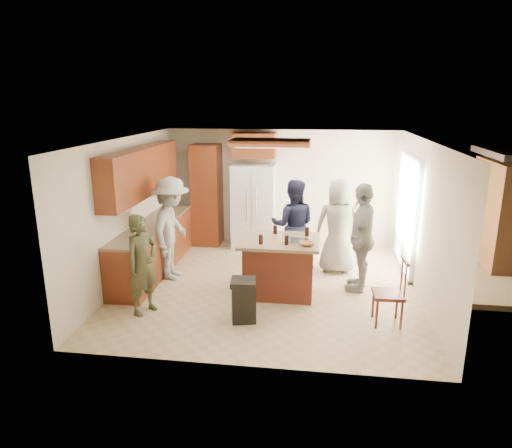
# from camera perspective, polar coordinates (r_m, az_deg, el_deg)

# --- Properties ---
(room_shell) EXTENTS (8.00, 5.20, 5.00)m
(room_shell) POSITION_cam_1_polar(r_m,az_deg,el_deg) (9.91, 28.76, 0.25)
(room_shell) COLOR tan
(room_shell) RESTS_ON ground
(person_front_left) EXTENTS (0.61, 0.68, 1.53)m
(person_front_left) POSITION_cam_1_polar(r_m,az_deg,el_deg) (6.97, -14.00, -4.95)
(person_front_left) COLOR #3D3E24
(person_front_left) RESTS_ON ground
(person_behind_left) EXTENTS (0.84, 0.53, 1.72)m
(person_behind_left) POSITION_cam_1_polar(r_m,az_deg,el_deg) (8.49, 4.65, -0.17)
(person_behind_left) COLOR #1B1C36
(person_behind_left) RESTS_ON ground
(person_behind_right) EXTENTS (0.89, 0.60, 1.76)m
(person_behind_right) POSITION_cam_1_polar(r_m,az_deg,el_deg) (8.49, 10.28, -0.22)
(person_behind_right) COLOR gray
(person_behind_right) RESTS_ON ground
(person_side_right) EXTENTS (0.73, 1.15, 1.83)m
(person_side_right) POSITION_cam_1_polar(r_m,az_deg,el_deg) (7.76, 13.10, -1.63)
(person_side_right) COLOR #989990
(person_side_right) RESTS_ON ground
(person_counter) EXTENTS (0.56, 1.19, 1.84)m
(person_counter) POSITION_cam_1_polar(r_m,az_deg,el_deg) (8.18, -10.52, -0.58)
(person_counter) COLOR gray
(person_counter) RESTS_ON ground
(left_cabinetry) EXTENTS (0.64, 3.00, 2.30)m
(left_cabinetry) POSITION_cam_1_polar(r_m,az_deg,el_deg) (8.57, -13.19, 0.27)
(left_cabinetry) COLOR maroon
(left_cabinetry) RESTS_ON ground
(back_wall_units) EXTENTS (1.80, 0.60, 2.45)m
(back_wall_units) POSITION_cam_1_polar(r_m,az_deg,el_deg) (9.90, -4.70, 5.17)
(back_wall_units) COLOR maroon
(back_wall_units) RESTS_ON ground
(refrigerator) EXTENTS (0.90, 0.76, 1.80)m
(refrigerator) POSITION_cam_1_polar(r_m,az_deg,el_deg) (9.79, -0.26, 2.23)
(refrigerator) COLOR white
(refrigerator) RESTS_ON ground
(kitchen_island) EXTENTS (1.28, 1.03, 0.93)m
(kitchen_island) POSITION_cam_1_polar(r_m,az_deg,el_deg) (7.54, 2.92, -5.26)
(kitchen_island) COLOR #983E27
(kitchen_island) RESTS_ON ground
(island_items) EXTENTS (0.90, 0.75, 0.15)m
(island_items) POSITION_cam_1_polar(r_m,az_deg,el_deg) (7.28, 4.77, -1.94)
(island_items) COLOR silver
(island_items) RESTS_ON kitchen_island
(trash_bin) EXTENTS (0.41, 0.41, 0.63)m
(trash_bin) POSITION_cam_1_polar(r_m,az_deg,el_deg) (6.71, -1.57, -9.43)
(trash_bin) COLOR black
(trash_bin) RESTS_ON ground
(spindle_chair) EXTENTS (0.44, 0.44, 0.99)m
(spindle_chair) POSITION_cam_1_polar(r_m,az_deg,el_deg) (6.82, 16.38, -8.43)
(spindle_chair) COLOR maroon
(spindle_chair) RESTS_ON ground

